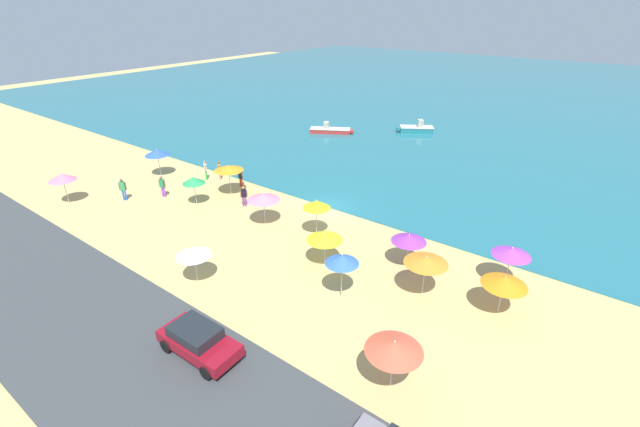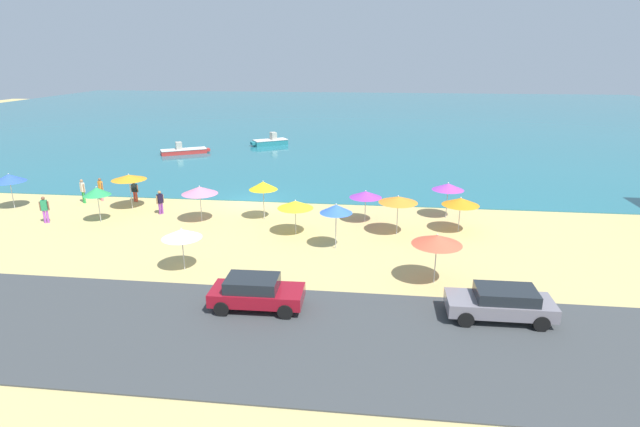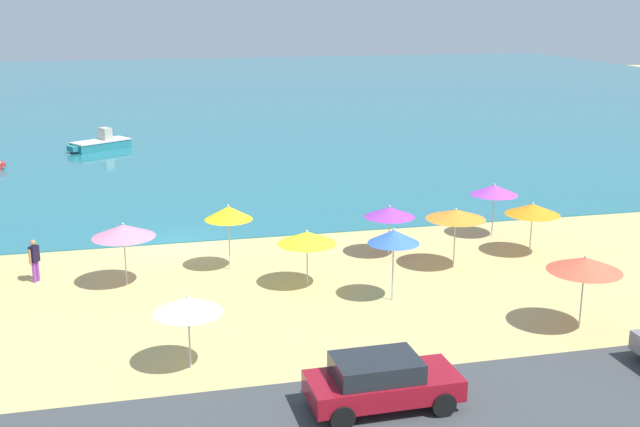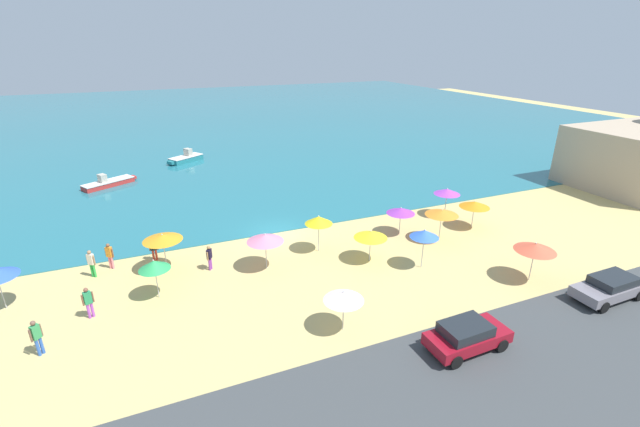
% 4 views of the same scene
% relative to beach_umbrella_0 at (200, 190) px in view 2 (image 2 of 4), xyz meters
% --- Properties ---
extents(ground_plane, '(160.00, 160.00, 0.00)m').
position_rel_beach_umbrella_0_xyz_m(ground_plane, '(2.16, 4.86, -2.10)').
color(ground_plane, tan).
extents(sea, '(150.00, 110.00, 0.05)m').
position_rel_beach_umbrella_0_xyz_m(sea, '(2.16, 59.86, -2.08)').
color(sea, '#226A78').
rests_on(sea, ground_plane).
extents(coastal_road, '(80.00, 8.00, 0.06)m').
position_rel_beach_umbrella_0_xyz_m(coastal_road, '(2.16, -13.14, -2.07)').
color(coastal_road, '#3B3F41').
rests_on(coastal_road, ground_plane).
extents(beach_umbrella_0, '(2.31, 2.31, 2.41)m').
position_rel_beach_umbrella_0_xyz_m(beach_umbrella_0, '(0.00, 0.00, 0.00)').
color(beach_umbrella_0, '#B2B2B7').
rests_on(beach_umbrella_0, ground_plane).
extents(beach_umbrella_1, '(2.00, 2.00, 2.24)m').
position_rel_beach_umbrella_0_xyz_m(beach_umbrella_1, '(1.75, -7.48, -0.16)').
color(beach_umbrella_1, '#B2B2B7').
rests_on(beach_umbrella_1, ground_plane).
extents(beach_umbrella_2, '(2.36, 2.36, 2.49)m').
position_rel_beach_umbrella_0_xyz_m(beach_umbrella_2, '(14.15, -7.53, 0.08)').
color(beach_umbrella_2, '#B2B2B7').
rests_on(beach_umbrella_2, ground_plane).
extents(beach_umbrella_3, '(1.87, 1.87, 2.63)m').
position_rel_beach_umbrella_0_xyz_m(beach_umbrella_3, '(3.95, 0.91, 0.19)').
color(beach_umbrella_3, '#B2B2B7').
rests_on(beach_umbrella_3, ground_plane).
extents(beach_umbrella_4, '(2.09, 2.09, 2.41)m').
position_rel_beach_umbrella_0_xyz_m(beach_umbrella_4, '(15.91, 2.70, 0.02)').
color(beach_umbrella_4, '#B2B2B7').
rests_on(beach_umbrella_4, ground_plane).
extents(beach_umbrella_5, '(2.16, 2.16, 2.17)m').
position_rel_beach_umbrella_0_xyz_m(beach_umbrella_5, '(6.49, -1.65, -0.23)').
color(beach_umbrella_5, '#B2B2B7').
rests_on(beach_umbrella_5, ground_plane).
extents(beach_umbrella_6, '(2.16, 2.16, 2.53)m').
position_rel_beach_umbrella_0_xyz_m(beach_umbrella_6, '(-14.16, 1.22, 0.10)').
color(beach_umbrella_6, '#B2B2B7').
rests_on(beach_umbrella_6, ground_plane).
extents(beach_umbrella_7, '(2.08, 2.08, 2.13)m').
position_rel_beach_umbrella_0_xyz_m(beach_umbrella_7, '(10.57, 1.17, -0.25)').
color(beach_umbrella_7, '#B2B2B7').
rests_on(beach_umbrella_7, ground_plane).
extents(beach_umbrella_8, '(1.80, 1.80, 2.64)m').
position_rel_beach_umbrella_0_xyz_m(beach_umbrella_8, '(9.10, -3.70, 0.23)').
color(beach_umbrella_8, '#B2B2B7').
rests_on(beach_umbrella_8, ground_plane).
extents(beach_umbrella_9, '(1.71, 1.71, 2.38)m').
position_rel_beach_umbrella_0_xyz_m(beach_umbrella_9, '(-6.50, -0.86, -0.05)').
color(beach_umbrella_9, '#B2B2B7').
rests_on(beach_umbrella_9, ground_plane).
extents(beach_umbrella_11, '(2.25, 2.25, 2.21)m').
position_rel_beach_umbrella_0_xyz_m(beach_umbrella_11, '(16.34, -0.02, -0.18)').
color(beach_umbrella_11, '#B2B2B7').
rests_on(beach_umbrella_11, ground_plane).
extents(beach_umbrella_12, '(2.33, 2.33, 2.45)m').
position_rel_beach_umbrella_0_xyz_m(beach_umbrella_12, '(12.56, -0.95, 0.08)').
color(beach_umbrella_12, '#B2B2B7').
rests_on(beach_umbrella_12, ground_plane).
extents(beach_umbrella_13, '(2.38, 2.38, 2.52)m').
position_rel_beach_umbrella_0_xyz_m(beach_umbrella_13, '(-5.84, 2.13, 0.17)').
color(beach_umbrella_13, '#B2B2B7').
rests_on(beach_umbrella_13, ground_plane).
extents(bather_0, '(0.57, 0.24, 1.58)m').
position_rel_beach_umbrella_0_xyz_m(bather_0, '(-6.43, 3.87, -1.22)').
color(bather_0, '#E64931').
rests_on(bather_0, ground_plane).
extents(bather_1, '(0.48, 0.39, 1.73)m').
position_rel_beach_umbrella_0_xyz_m(bather_1, '(-9.02, 3.77, -1.13)').
color(bather_1, pink).
rests_on(bather_1, ground_plane).
extents(bather_2, '(0.48, 0.39, 1.78)m').
position_rel_beach_umbrella_0_xyz_m(bather_2, '(-10.00, 3.06, -1.10)').
color(bather_2, green).
rests_on(bather_2, ground_plane).
extents(bather_3, '(0.38, 0.49, 1.64)m').
position_rel_beach_umbrella_0_xyz_m(bather_3, '(-3.30, 1.22, -1.19)').
color(bather_3, purple).
rests_on(bather_3, ground_plane).
extents(bather_4, '(0.54, 0.34, 1.76)m').
position_rel_beach_umbrella_0_xyz_m(bather_4, '(-9.86, -1.47, -1.11)').
color(bather_4, '#A648BF').
rests_on(bather_4, ground_plane).
extents(parked_car_0, '(4.26, 1.86, 1.35)m').
position_rel_beach_umbrella_0_xyz_m(parked_car_0, '(16.48, -10.76, -1.32)').
color(parked_car_0, slate).
rests_on(parked_car_0, coastal_road).
extents(parked_car_1, '(3.95, 1.92, 1.39)m').
position_rel_beach_umbrella_0_xyz_m(parked_car_1, '(6.34, -11.04, -1.30)').
color(parked_car_1, maroon).
rests_on(parked_car_1, coastal_road).
extents(skiff_nearshore, '(5.05, 3.58, 1.31)m').
position_rel_beach_umbrella_0_xyz_m(skiff_nearshore, '(-9.77, 21.86, -1.72)').
color(skiff_nearshore, red).
rests_on(skiff_nearshore, sea).
extents(skiff_offshore, '(4.33, 3.47, 1.48)m').
position_rel_beach_umbrella_0_xyz_m(skiff_offshore, '(-1.60, 28.40, -1.65)').
color(skiff_offshore, '#22767E').
rests_on(skiff_offshore, sea).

